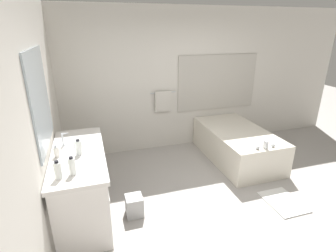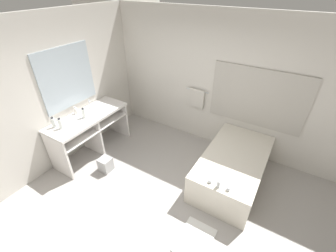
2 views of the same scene
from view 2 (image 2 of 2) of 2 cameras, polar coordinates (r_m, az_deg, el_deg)
name	(u,v)px [view 2 (image 2 of 2)]	position (r m, az deg, el deg)	size (l,w,h in m)	color
ground_plane	(152,210)	(3.84, -4.20, -20.40)	(16.00, 16.00, 0.00)	#A8A39E
wall_back_with_blinds	(215,84)	(4.58, 11.82, 10.43)	(7.40, 0.13, 2.70)	silver
wall_left_with_mirror	(41,100)	(4.40, -29.56, 5.73)	(0.08, 7.40, 2.70)	silver
vanity_counter	(90,125)	(4.72, -19.10, 0.24)	(0.64, 1.61, 0.87)	white
sink_faucet	(90,104)	(4.81, -19.30, 5.26)	(0.09, 0.04, 0.18)	silver
bathtub	(233,166)	(4.18, 16.19, -9.82)	(0.99, 1.79, 0.69)	silver
water_bottle_1	(53,123)	(4.42, -27.08, 0.78)	(0.07, 0.07, 0.20)	silver
water_bottle_2	(60,124)	(4.33, -25.64, 0.55)	(0.07, 0.07, 0.21)	silver
water_bottle_3	(84,113)	(4.50, -20.62, 3.04)	(0.07, 0.07, 0.20)	silver
soap_dispenser	(75,111)	(4.70, -22.44, 3.62)	(0.06, 0.06, 0.16)	white
waste_bin	(106,164)	(4.47, -15.55, -9.37)	(0.22, 0.22, 0.28)	#B2B2B2
bath_mat	(195,240)	(3.57, 6.80, -26.81)	(0.45, 0.60, 0.02)	white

